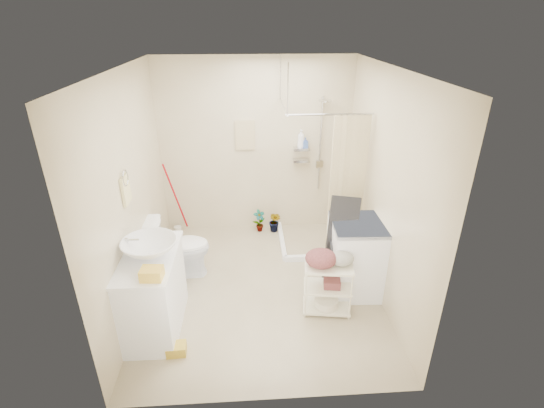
{
  "coord_description": "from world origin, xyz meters",
  "views": [
    {
      "loc": [
        -0.13,
        -3.98,
        3.06
      ],
      "look_at": [
        0.15,
        0.25,
        1.03
      ],
      "focal_mm": 26.0,
      "sensor_mm": 36.0,
      "label": 1
    }
  ],
  "objects_px": {
    "laundry_rack": "(328,284)",
    "toilet": "(178,247)",
    "vanity": "(152,292)",
    "washing_machine": "(356,257)"
  },
  "relations": [
    {
      "from": "laundry_rack",
      "to": "toilet",
      "type": "bearing_deg",
      "value": 162.87
    },
    {
      "from": "vanity",
      "to": "toilet",
      "type": "distance_m",
      "value": 0.98
    },
    {
      "from": "vanity",
      "to": "washing_machine",
      "type": "distance_m",
      "value": 2.36
    },
    {
      "from": "laundry_rack",
      "to": "washing_machine",
      "type": "bearing_deg",
      "value": 50.39
    },
    {
      "from": "laundry_rack",
      "to": "vanity",
      "type": "bearing_deg",
      "value": -167.78
    },
    {
      "from": "washing_machine",
      "to": "toilet",
      "type": "bearing_deg",
      "value": 170.31
    },
    {
      "from": "toilet",
      "to": "laundry_rack",
      "type": "height_order",
      "value": "toilet"
    },
    {
      "from": "washing_machine",
      "to": "laundry_rack",
      "type": "distance_m",
      "value": 0.57
    },
    {
      "from": "toilet",
      "to": "laundry_rack",
      "type": "xyz_separation_m",
      "value": [
        1.77,
        -0.83,
        -0.04
      ]
    },
    {
      "from": "toilet",
      "to": "laundry_rack",
      "type": "distance_m",
      "value": 1.95
    }
  ]
}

